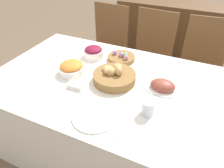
# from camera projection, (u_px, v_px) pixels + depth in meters

# --- Properties ---
(ground_plane) EXTENTS (12.00, 12.00, 0.00)m
(ground_plane) POSITION_uv_depth(u_px,v_px,m) (117.00, 147.00, 1.86)
(ground_plane) COLOR brown
(dining_table) EXTENTS (1.86, 1.06, 0.75)m
(dining_table) POSITION_uv_depth(u_px,v_px,m) (118.00, 120.00, 1.63)
(dining_table) COLOR white
(dining_table) RESTS_ON ground
(chair_far_right) EXTENTS (0.46, 0.46, 0.99)m
(chair_far_right) POSITION_uv_depth(u_px,v_px,m) (201.00, 67.00, 1.99)
(chair_far_right) COLOR brown
(chair_far_right) RESTS_ON ground
(chair_far_left) EXTENTS (0.44, 0.44, 0.99)m
(chair_far_left) POSITION_uv_depth(u_px,v_px,m) (107.00, 47.00, 2.34)
(chair_far_left) COLOR brown
(chair_far_left) RESTS_ON ground
(chair_far_center) EXTENTS (0.45, 0.45, 0.99)m
(chair_far_center) POSITION_uv_depth(u_px,v_px,m) (150.00, 56.00, 2.17)
(chair_far_center) COLOR brown
(chair_far_center) RESTS_ON ground
(sideboard) EXTENTS (1.37, 0.44, 0.90)m
(sideboard) POSITION_uv_depth(u_px,v_px,m) (168.00, 36.00, 2.77)
(sideboard) COLOR brown
(sideboard) RESTS_ON ground
(bread_basket) EXTENTS (0.30, 0.30, 0.12)m
(bread_basket) POSITION_uv_depth(u_px,v_px,m) (114.00, 76.00, 1.40)
(bread_basket) COLOR olive
(bread_basket) RESTS_ON dining_table
(egg_basket) EXTENTS (0.22, 0.22, 0.08)m
(egg_basket) POSITION_uv_depth(u_px,v_px,m) (122.00, 57.00, 1.65)
(egg_basket) COLOR olive
(egg_basket) RESTS_ON dining_table
(ham_platter) EXTENTS (0.26, 0.18, 0.07)m
(ham_platter) POSITION_uv_depth(u_px,v_px,m) (163.00, 86.00, 1.33)
(ham_platter) COLOR white
(ham_platter) RESTS_ON dining_table
(carrot_bowl) EXTENTS (0.20, 0.20, 0.09)m
(carrot_bowl) POSITION_uv_depth(u_px,v_px,m) (72.00, 68.00, 1.48)
(carrot_bowl) COLOR white
(carrot_bowl) RESTS_ON dining_table
(beet_salad_bowl) EXTENTS (0.17, 0.17, 0.09)m
(beet_salad_bowl) POSITION_uv_depth(u_px,v_px,m) (93.00, 52.00, 1.67)
(beet_salad_bowl) COLOR white
(beet_salad_bowl) RESTS_ON dining_table
(dinner_plate) EXTENTS (0.26, 0.26, 0.01)m
(dinner_plate) POSITION_uv_depth(u_px,v_px,m) (94.00, 116.00, 1.14)
(dinner_plate) COLOR white
(dinner_plate) RESTS_ON dining_table
(fork) EXTENTS (0.01, 0.17, 0.00)m
(fork) POSITION_uv_depth(u_px,v_px,m) (72.00, 108.00, 1.20)
(fork) COLOR silver
(fork) RESTS_ON dining_table
(knife) EXTENTS (0.01, 0.17, 0.00)m
(knife) POSITION_uv_depth(u_px,v_px,m) (120.00, 125.00, 1.09)
(knife) COLOR silver
(knife) RESTS_ON dining_table
(spoon) EXTENTS (0.01, 0.17, 0.00)m
(spoon) POSITION_uv_depth(u_px,v_px,m) (125.00, 126.00, 1.08)
(spoon) COLOR silver
(spoon) RESTS_ON dining_table
(drinking_cup) EXTENTS (0.08, 0.08, 0.09)m
(drinking_cup) POSITION_uv_depth(u_px,v_px,m) (148.00, 108.00, 1.14)
(drinking_cup) COLOR silver
(drinking_cup) RESTS_ON dining_table
(butter_dish) EXTENTS (0.11, 0.07, 0.03)m
(butter_dish) POSITION_uv_depth(u_px,v_px,m) (76.00, 85.00, 1.36)
(butter_dish) COLOR white
(butter_dish) RESTS_ON dining_table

